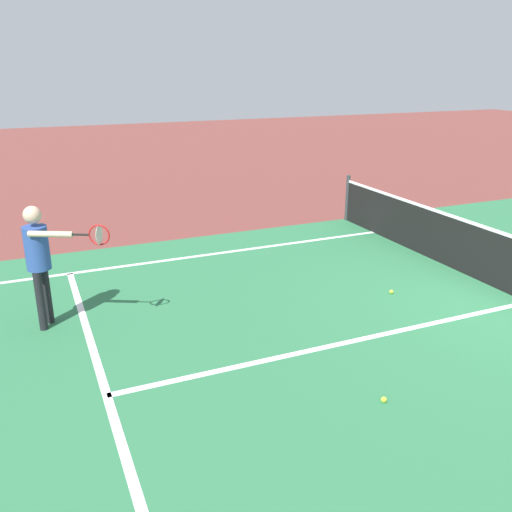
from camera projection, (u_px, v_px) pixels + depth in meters
line_sideline_left at (96, 270)px, 9.81m from camera, size 0.10×11.89×0.01m
line_service_near at (107, 396)px, 6.08m from camera, size 8.22×0.10×0.01m
line_center_service at (352, 341)px, 7.28m from camera, size 0.10×6.40×0.01m
player_near at (39, 253)px, 7.36m from camera, size 0.87×1.05×1.74m
tennis_ball_mid_court at (384, 400)px, 5.96m from camera, size 0.07×0.07×0.07m
tennis_ball_near_net at (391, 292)px, 8.79m from camera, size 0.07×0.07×0.07m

